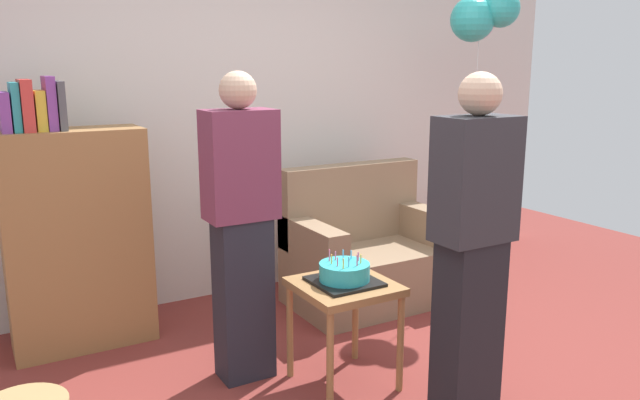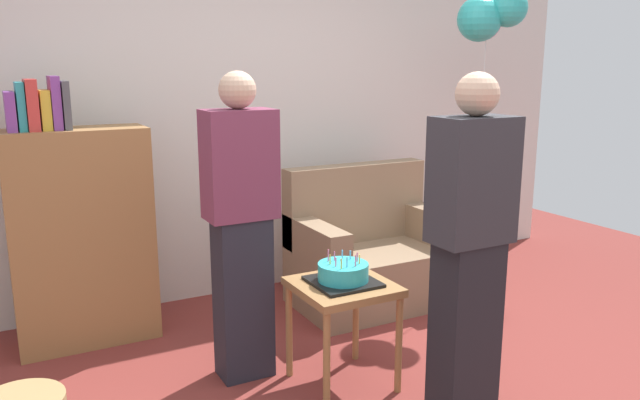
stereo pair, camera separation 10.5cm
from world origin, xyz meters
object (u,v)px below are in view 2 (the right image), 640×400
object	(u,v)px
person_blowing_candles	(241,227)
person_holding_cake	(469,252)
couch	(370,255)
birthday_cake	(343,274)
balloon_bunch	(488,17)
bookshelf	(80,232)
side_table	(343,298)
handbag	(485,306)

from	to	relation	value
person_blowing_candles	person_holding_cake	distance (m)	1.17
couch	birthday_cake	size ratio (longest dim) A/B	3.44
birthday_cake	balloon_bunch	distance (m)	2.25
couch	bookshelf	world-z (taller)	bookshelf
bookshelf	person_blowing_candles	distance (m)	1.11
birthday_cake	balloon_bunch	size ratio (longest dim) A/B	0.15
person_holding_cake	side_table	bearing A→B (deg)	-56.62
side_table	handbag	size ratio (longest dim) A/B	2.00
person_blowing_candles	person_holding_cake	bearing A→B (deg)	-47.29
bookshelf	side_table	distance (m)	1.65
person_holding_cake	balloon_bunch	xyz separation A→B (m)	(1.27, 1.34, 1.15)
side_table	balloon_bunch	world-z (taller)	balloon_bunch
couch	side_table	size ratio (longest dim) A/B	1.96
person_blowing_candles	person_holding_cake	world-z (taller)	same
person_blowing_candles	bookshelf	bearing A→B (deg)	131.83
bookshelf	balloon_bunch	size ratio (longest dim) A/B	0.74
couch	birthday_cake	world-z (taller)	couch
birthday_cake	person_blowing_candles	size ratio (longest dim) A/B	0.20
person_blowing_candles	person_holding_cake	size ratio (longest dim) A/B	1.00
bookshelf	person_blowing_candles	size ratio (longest dim) A/B	0.98
side_table	balloon_bunch	size ratio (longest dim) A/B	0.26
couch	balloon_bunch	world-z (taller)	balloon_bunch
birthday_cake	person_holding_cake	bearing A→B (deg)	-59.44
couch	person_blowing_candles	distance (m)	1.42
bookshelf	handbag	world-z (taller)	bookshelf
couch	person_holding_cake	size ratio (longest dim) A/B	0.67
bookshelf	balloon_bunch	world-z (taller)	balloon_bunch
side_table	handbag	distance (m)	1.34
person_blowing_candles	balloon_bunch	bearing A→B (deg)	15.27
side_table	handbag	world-z (taller)	side_table
person_holding_cake	handbag	size ratio (longest dim) A/B	5.82
bookshelf	birthday_cake	world-z (taller)	bookshelf
side_table	person_blowing_candles	distance (m)	0.65
handbag	balloon_bunch	xyz separation A→B (m)	(0.35, 0.50, 1.88)
balloon_bunch	person_blowing_candles	bearing A→B (deg)	-167.85
birthday_cake	person_blowing_candles	xyz separation A→B (m)	(-0.42, 0.34, 0.22)
person_holding_cake	balloon_bunch	bearing A→B (deg)	-130.82
person_blowing_candles	person_holding_cake	xyz separation A→B (m)	(0.75, -0.90, 0.00)
couch	side_table	bearing A→B (deg)	-129.49
bookshelf	birthday_cake	xyz separation A→B (m)	(1.11, -1.20, -0.07)
balloon_bunch	couch	bearing A→B (deg)	169.09
side_table	person_blowing_candles	world-z (taller)	person_blowing_candles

